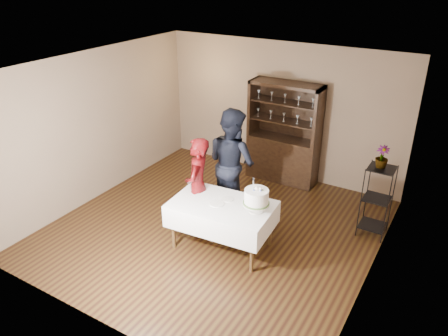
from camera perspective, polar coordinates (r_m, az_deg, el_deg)
The scene contains 14 objects.
floor at distance 7.38m, azimuth -1.18°, elevation -7.86°, with size 5.00×5.00×0.00m, color black.
ceiling at distance 6.30m, azimuth -1.41°, elevation 13.06°, with size 5.00×5.00×0.00m, color white.
back_wall at distance 8.80m, azimuth 7.45°, elevation 7.43°, with size 5.00×0.02×2.70m, color brown.
wall_left at distance 8.24m, azimuth -16.25°, elevation 5.32°, with size 0.02×5.00×2.70m, color brown.
wall_right at distance 5.92m, azimuth 19.72°, elevation -3.38°, with size 0.02×5.00×2.70m, color brown.
china_hutch at distance 8.76m, azimuth 7.72°, elevation 2.51°, with size 1.40×0.48×2.00m.
plant_etagere at distance 7.33m, azimuth 19.34°, elevation -3.78°, with size 0.42×0.42×1.20m.
cake_table at distance 6.64m, azimuth -0.27°, elevation -6.04°, with size 1.60×1.06×0.77m.
woman at distance 6.94m, azimuth -3.47°, elevation -2.39°, with size 0.60×0.39×1.63m, color #3C0505.
man at distance 7.41m, azimuth 1.02°, elevation 0.76°, with size 0.93×0.72×1.91m, color black.
cake at distance 6.28m, azimuth 4.26°, elevation -3.92°, with size 0.40×0.40×0.54m.
plate_near at distance 6.54m, azimuth -0.92°, elevation -4.67°, with size 0.22×0.22×0.01m, color silver.
plate_far at distance 6.65m, azimuth 0.47°, elevation -4.10°, with size 0.18×0.18×0.01m, color silver.
potted_plant at distance 7.03m, azimuth 19.93°, elevation 1.36°, with size 0.20×0.20×0.35m, color #446530.
Camera 1 is at (3.28, -5.20, 4.08)m, focal length 35.00 mm.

